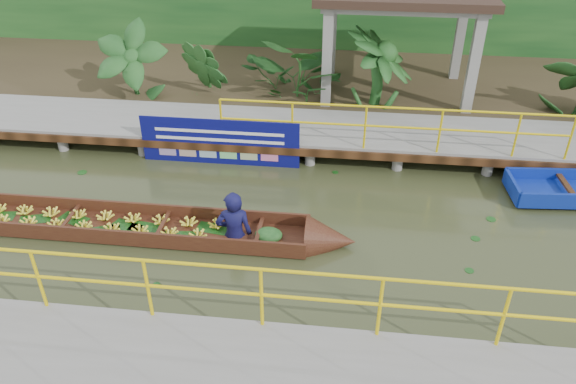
# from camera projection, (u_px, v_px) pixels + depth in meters

# --- Properties ---
(ground) EXTENTS (80.00, 80.00, 0.00)m
(ground) POSITION_uv_depth(u_px,v_px,m) (247.00, 229.00, 10.88)
(ground) COLOR #2E3219
(ground) RESTS_ON ground
(land_strip) EXTENTS (30.00, 8.00, 0.45)m
(land_strip) POSITION_uv_depth(u_px,v_px,m) (291.00, 78.00, 17.04)
(land_strip) COLOR #332819
(land_strip) RESTS_ON ground
(far_dock) EXTENTS (16.00, 2.06, 1.66)m
(far_dock) POSITION_uv_depth(u_px,v_px,m) (272.00, 129.00, 13.49)
(far_dock) COLOR gray
(far_dock) RESTS_ON ground
(pavilion) EXTENTS (4.40, 3.00, 3.00)m
(pavilion) POSITION_uv_depth(u_px,v_px,m) (402.00, 3.00, 14.34)
(pavilion) COLOR gray
(pavilion) RESTS_ON ground
(vendor_boat) EXTENTS (9.21, 1.01, 2.29)m
(vendor_boat) POSITION_uv_depth(u_px,v_px,m) (137.00, 219.00, 10.66)
(vendor_boat) COLOR #37150F
(vendor_boat) RESTS_ON ground
(blue_banner) EXTENTS (3.65, 0.04, 1.14)m
(blue_banner) POSITION_uv_depth(u_px,v_px,m) (220.00, 142.00, 12.76)
(blue_banner) COLOR #0B0D5D
(blue_banner) RESTS_ON ground
(tropical_plants) EXTENTS (14.42, 1.42, 1.78)m
(tropical_plants) POSITION_uv_depth(u_px,v_px,m) (368.00, 71.00, 14.38)
(tropical_plants) COLOR #144019
(tropical_plants) RESTS_ON ground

